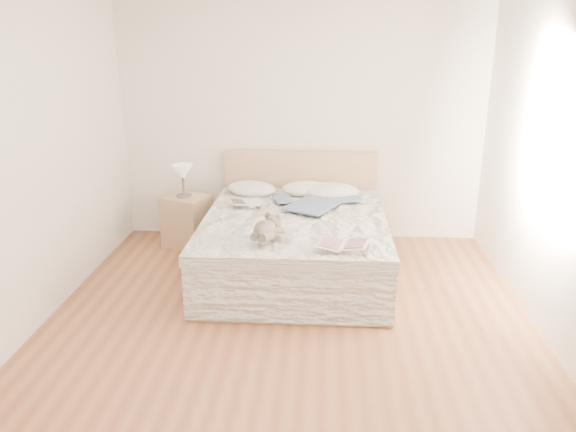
% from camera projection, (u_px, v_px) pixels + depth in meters
% --- Properties ---
extents(floor, '(4.00, 4.50, 0.00)m').
position_uv_depth(floor, '(287.00, 332.00, 4.45)').
color(floor, brown).
rests_on(floor, ground).
extents(wall_back, '(4.00, 0.02, 2.70)m').
position_uv_depth(wall_back, '(301.00, 119.00, 6.16)').
color(wall_back, white).
rests_on(wall_back, ground).
extents(wall_front, '(4.00, 0.02, 2.70)m').
position_uv_depth(wall_front, '(243.00, 317.00, 1.90)').
color(wall_front, white).
rests_on(wall_front, ground).
extents(wall_left, '(0.02, 4.50, 2.70)m').
position_uv_depth(wall_left, '(18.00, 162.00, 4.15)').
color(wall_left, white).
rests_on(wall_left, ground).
extents(wall_right, '(0.02, 4.50, 2.70)m').
position_uv_depth(wall_right, '(573.00, 170.00, 3.91)').
color(wall_right, white).
rests_on(wall_right, ground).
extents(window, '(0.02, 1.30, 1.10)m').
position_uv_depth(window, '(557.00, 147.00, 4.16)').
color(window, white).
rests_on(window, wall_right).
extents(bed, '(1.72, 2.14, 1.00)m').
position_uv_depth(bed, '(295.00, 242.00, 5.49)').
color(bed, tan).
rests_on(bed, floor).
extents(nightstand, '(0.57, 0.54, 0.56)m').
position_uv_depth(nightstand, '(187.00, 221.00, 6.19)').
color(nightstand, tan).
rests_on(nightstand, floor).
extents(table_lamp, '(0.26, 0.26, 0.36)m').
position_uv_depth(table_lamp, '(183.00, 174.00, 6.01)').
color(table_lamp, '#4B4540').
rests_on(table_lamp, nightstand).
extents(pillow_left, '(0.62, 0.50, 0.16)m').
position_uv_depth(pillow_left, '(252.00, 189.00, 6.09)').
color(pillow_left, white).
rests_on(pillow_left, bed).
extents(pillow_middle, '(0.58, 0.44, 0.16)m').
position_uv_depth(pillow_middle, '(307.00, 189.00, 6.08)').
color(pillow_middle, white).
rests_on(pillow_middle, bed).
extents(pillow_right, '(0.63, 0.46, 0.18)m').
position_uv_depth(pillow_right, '(331.00, 191.00, 5.99)').
color(pillow_right, white).
rests_on(pillow_right, bed).
extents(blouse, '(0.89, 0.91, 0.03)m').
position_uv_depth(blouse, '(314.00, 204.00, 5.57)').
color(blouse, '#3F4E6F').
rests_on(blouse, bed).
extents(photo_book, '(0.39, 0.34, 0.02)m').
position_uv_depth(photo_book, '(246.00, 203.00, 5.62)').
color(photo_book, white).
rests_on(photo_book, bed).
extents(childrens_book, '(0.46, 0.36, 0.03)m').
position_uv_depth(childrens_book, '(343.00, 245.00, 4.52)').
color(childrens_book, beige).
rests_on(childrens_book, bed).
extents(teddy_bear, '(0.31, 0.38, 0.17)m').
position_uv_depth(teddy_bear, '(265.00, 237.00, 4.65)').
color(teddy_bear, '#665B50').
rests_on(teddy_bear, bed).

